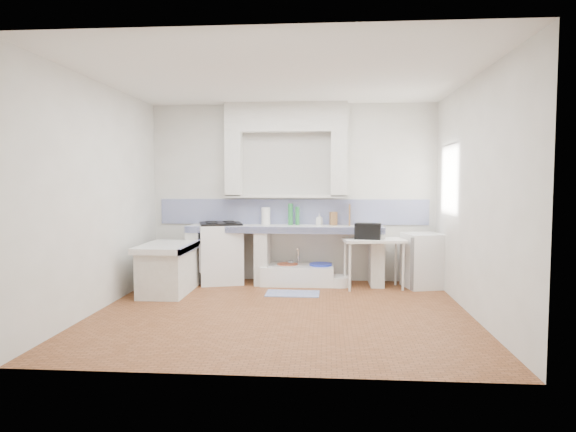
# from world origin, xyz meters

# --- Properties ---
(floor) EXTENTS (4.50, 4.50, 0.00)m
(floor) POSITION_xyz_m (0.00, 0.00, 0.00)
(floor) COLOR brown
(floor) RESTS_ON ground
(ceiling) EXTENTS (4.50, 4.50, 0.00)m
(ceiling) POSITION_xyz_m (0.00, 0.00, 2.80)
(ceiling) COLOR white
(ceiling) RESTS_ON ground
(wall_back) EXTENTS (4.50, 0.00, 4.50)m
(wall_back) POSITION_xyz_m (0.00, 2.00, 1.40)
(wall_back) COLOR white
(wall_back) RESTS_ON ground
(wall_front) EXTENTS (4.50, 0.00, 4.50)m
(wall_front) POSITION_xyz_m (0.00, -2.00, 1.40)
(wall_front) COLOR white
(wall_front) RESTS_ON ground
(wall_left) EXTENTS (0.00, 4.50, 4.50)m
(wall_left) POSITION_xyz_m (-2.25, 0.00, 1.40)
(wall_left) COLOR white
(wall_left) RESTS_ON ground
(wall_right) EXTENTS (0.00, 4.50, 4.50)m
(wall_right) POSITION_xyz_m (2.25, 0.00, 1.40)
(wall_right) COLOR white
(wall_right) RESTS_ON ground
(alcove_mass) EXTENTS (1.90, 0.25, 0.45)m
(alcove_mass) POSITION_xyz_m (-0.10, 1.88, 2.58)
(alcove_mass) COLOR white
(alcove_mass) RESTS_ON ground
(window_frame) EXTENTS (0.35, 0.86, 1.06)m
(window_frame) POSITION_xyz_m (2.42, 1.20, 1.60)
(window_frame) COLOR #381E11
(window_frame) RESTS_ON ground
(lace_valance) EXTENTS (0.01, 0.84, 0.24)m
(lace_valance) POSITION_xyz_m (2.28, 1.20, 1.98)
(lace_valance) COLOR white
(lace_valance) RESTS_ON ground
(counter_slab) EXTENTS (3.00, 0.60, 0.08)m
(counter_slab) POSITION_xyz_m (-0.10, 1.70, 0.86)
(counter_slab) COLOR white
(counter_slab) RESTS_ON ground
(counter_lip) EXTENTS (3.00, 0.04, 0.10)m
(counter_lip) POSITION_xyz_m (-0.10, 1.42, 0.86)
(counter_lip) COLOR navy
(counter_lip) RESTS_ON ground
(counter_pier_left) EXTENTS (0.20, 0.55, 0.82)m
(counter_pier_left) POSITION_xyz_m (-1.50, 1.70, 0.41)
(counter_pier_left) COLOR white
(counter_pier_left) RESTS_ON ground
(counter_pier_mid) EXTENTS (0.20, 0.55, 0.82)m
(counter_pier_mid) POSITION_xyz_m (-0.45, 1.70, 0.41)
(counter_pier_mid) COLOR white
(counter_pier_mid) RESTS_ON ground
(counter_pier_right) EXTENTS (0.20, 0.55, 0.82)m
(counter_pier_right) POSITION_xyz_m (1.30, 1.70, 0.41)
(counter_pier_right) COLOR white
(counter_pier_right) RESTS_ON ground
(peninsula_top) EXTENTS (0.70, 1.10, 0.08)m
(peninsula_top) POSITION_xyz_m (-1.70, 0.90, 0.66)
(peninsula_top) COLOR white
(peninsula_top) RESTS_ON ground
(peninsula_base) EXTENTS (0.60, 1.00, 0.62)m
(peninsula_base) POSITION_xyz_m (-1.70, 0.90, 0.31)
(peninsula_base) COLOR white
(peninsula_base) RESTS_ON ground
(peninsula_lip) EXTENTS (0.04, 1.10, 0.10)m
(peninsula_lip) POSITION_xyz_m (-1.37, 0.90, 0.66)
(peninsula_lip) COLOR navy
(peninsula_lip) RESTS_ON ground
(backsplash) EXTENTS (4.27, 0.03, 0.40)m
(backsplash) POSITION_xyz_m (0.00, 1.99, 1.10)
(backsplash) COLOR navy
(backsplash) RESTS_ON ground
(stove) EXTENTS (0.80, 0.78, 0.91)m
(stove) POSITION_xyz_m (-1.11, 1.69, 0.46)
(stove) COLOR white
(stove) RESTS_ON ground
(sink) EXTENTS (1.11, 0.61, 0.26)m
(sink) POSITION_xyz_m (0.09, 1.68, 0.13)
(sink) COLOR white
(sink) RESTS_ON ground
(side_table) EXTENTS (0.94, 0.61, 0.04)m
(side_table) POSITION_xyz_m (1.24, 1.46, 0.37)
(side_table) COLOR white
(side_table) RESTS_ON ground
(fridge) EXTENTS (0.64, 0.64, 0.81)m
(fridge) POSITION_xyz_m (1.98, 1.57, 0.40)
(fridge) COLOR white
(fridge) RESTS_ON ground
(bucket_red) EXTENTS (0.41, 0.41, 0.31)m
(bucket_red) POSITION_xyz_m (-0.06, 1.73, 0.15)
(bucket_red) COLOR #B64F2E
(bucket_red) RESTS_ON ground
(bucket_orange) EXTENTS (0.33, 0.33, 0.24)m
(bucket_orange) POSITION_xyz_m (0.22, 1.64, 0.12)
(bucket_orange) COLOR red
(bucket_orange) RESTS_ON ground
(bucket_blue) EXTENTS (0.39, 0.39, 0.32)m
(bucket_blue) POSITION_xyz_m (0.45, 1.67, 0.16)
(bucket_blue) COLOR blue
(bucket_blue) RESTS_ON ground
(basin_white) EXTENTS (0.50, 0.50, 0.15)m
(basin_white) POSITION_xyz_m (0.73, 1.57, 0.08)
(basin_white) COLOR white
(basin_white) RESTS_ON ground
(water_bottle_a) EXTENTS (0.10, 0.10, 0.33)m
(water_bottle_a) POSITION_xyz_m (-0.02, 1.85, 0.17)
(water_bottle_a) COLOR silver
(water_bottle_a) RESTS_ON ground
(water_bottle_b) EXTENTS (0.09, 0.09, 0.29)m
(water_bottle_b) POSITION_xyz_m (0.30, 1.85, 0.14)
(water_bottle_b) COLOR silver
(water_bottle_b) RESTS_ON ground
(black_bag) EXTENTS (0.41, 0.28, 0.23)m
(black_bag) POSITION_xyz_m (1.15, 1.44, 0.85)
(black_bag) COLOR black
(black_bag) RESTS_ON side_table
(green_bottle_a) EXTENTS (0.09, 0.09, 0.34)m
(green_bottle_a) POSITION_xyz_m (-0.03, 1.85, 1.07)
(green_bottle_a) COLOR #257E3A
(green_bottle_a) RESTS_ON counter_slab
(green_bottle_b) EXTENTS (0.07, 0.07, 0.29)m
(green_bottle_b) POSITION_xyz_m (0.08, 1.85, 1.04)
(green_bottle_b) COLOR #257E3A
(green_bottle_b) RESTS_ON counter_slab
(knife_block) EXTENTS (0.13, 0.11, 0.21)m
(knife_block) POSITION_xyz_m (0.65, 1.85, 1.00)
(knife_block) COLOR olive
(knife_block) RESTS_ON counter_slab
(cutting_board) EXTENTS (0.04, 0.24, 0.32)m
(cutting_board) POSITION_xyz_m (0.90, 1.85, 1.06)
(cutting_board) COLOR olive
(cutting_board) RESTS_ON counter_slab
(paper_towel) EXTENTS (0.15, 0.15, 0.27)m
(paper_towel) POSITION_xyz_m (-0.42, 1.85, 1.04)
(paper_towel) COLOR white
(paper_towel) RESTS_ON counter_slab
(soap_bottle) EXTENTS (0.10, 0.11, 0.19)m
(soap_bottle) POSITION_xyz_m (0.43, 1.85, 0.99)
(soap_bottle) COLOR white
(soap_bottle) RESTS_ON counter_slab
(rug) EXTENTS (0.75, 0.44, 0.01)m
(rug) POSITION_xyz_m (0.07, 0.98, 0.01)
(rug) COLOR #2A4191
(rug) RESTS_ON ground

